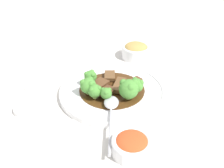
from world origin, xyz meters
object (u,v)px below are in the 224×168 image
at_px(broccoli_floret_1, 95,91).
at_px(broccoli_floret_4, 136,85).
at_px(beef_strip_2, 110,76).
at_px(sauce_dish, 26,108).
at_px(beef_strip_1, 107,92).
at_px(broccoli_floret_0, 88,85).
at_px(side_bowl_kimchi, 132,145).
at_px(broccoli_floret_3, 91,76).
at_px(main_plate, 112,91).
at_px(beef_strip_4, 99,84).
at_px(broccoli_floret_2, 106,93).
at_px(side_bowl_appetizer, 136,50).
at_px(beef_strip_3, 119,85).
at_px(serving_spoon, 111,107).
at_px(broccoli_floret_5, 129,89).
at_px(beef_strip_0, 132,83).

bearing_deg(broccoli_floret_1, broccoli_floret_4, 64.25).
bearing_deg(beef_strip_2, sauce_dish, -96.50).
height_order(beef_strip_1, broccoli_floret_0, broccoli_floret_0).
bearing_deg(broccoli_floret_4, side_bowl_kimchi, -45.47).
distance_m(broccoli_floret_0, broccoli_floret_3, 0.05).
xyz_separation_m(beef_strip_1, broccoli_floret_1, (-0.00, -0.04, 0.02)).
height_order(main_plate, broccoli_floret_3, broccoli_floret_3).
bearing_deg(main_plate, beef_strip_4, -150.86).
distance_m(beef_strip_4, broccoli_floret_2, 0.08).
xyz_separation_m(broccoli_floret_4, side_bowl_appetizer, (-0.19, 0.18, -0.02)).
bearing_deg(sauce_dish, main_plate, 70.23).
bearing_deg(side_bowl_appetizer, beef_strip_3, -54.63).
bearing_deg(side_bowl_kimchi, beef_strip_2, 151.39).
bearing_deg(side_bowl_appetizer, sauce_dish, -84.08).
bearing_deg(broccoli_floret_3, broccoli_floret_2, -7.33).
bearing_deg(beef_strip_4, main_plate, 29.14).
xyz_separation_m(beef_strip_1, serving_spoon, (0.06, -0.03, -0.00)).
bearing_deg(broccoli_floret_4, beef_strip_3, -159.17).
distance_m(serving_spoon, sauce_dish, 0.23).
distance_m(broccoli_floret_2, broccoli_floret_5, 0.06).
bearing_deg(beef_strip_3, side_bowl_appetizer, 125.37).
height_order(main_plate, broccoli_floret_0, broccoli_floret_0).
relative_size(beef_strip_0, broccoli_floret_2, 1.85).
xyz_separation_m(broccoli_floret_3, serving_spoon, (0.13, -0.03, -0.02)).
relative_size(main_plate, broccoli_floret_2, 8.06).
bearing_deg(sauce_dish, beef_strip_1, 64.70).
height_order(beef_strip_4, serving_spoon, serving_spoon).
xyz_separation_m(beef_strip_4, broccoli_floret_2, (0.07, -0.03, 0.02)).
bearing_deg(beef_strip_2, broccoli_floret_2, -42.66).
distance_m(beef_strip_2, broccoli_floret_4, 0.12).
relative_size(beef_strip_0, beef_strip_4, 1.16).
height_order(broccoli_floret_3, side_bowl_appetizer, broccoli_floret_3).
bearing_deg(main_plate, beef_strip_2, 148.13).
height_order(beef_strip_0, broccoli_floret_3, broccoli_floret_3).
bearing_deg(broccoli_floret_0, broccoli_floret_4, 53.42).
relative_size(main_plate, beef_strip_2, 5.23).
distance_m(broccoli_floret_2, side_bowl_appetizer, 0.31).
relative_size(beef_strip_1, broccoli_floret_0, 1.13).
height_order(broccoli_floret_0, serving_spoon, broccoli_floret_0).
bearing_deg(broccoli_floret_4, beef_strip_0, 155.51).
distance_m(beef_strip_0, beef_strip_3, 0.04).
xyz_separation_m(broccoli_floret_0, side_bowl_appetizer, (-0.11, 0.29, -0.02)).
xyz_separation_m(broccoli_floret_1, broccoli_floret_2, (0.03, 0.02, -0.00)).
bearing_deg(broccoli_floret_1, broccoli_floret_5, 51.98).
relative_size(broccoli_floret_2, broccoli_floret_5, 0.68).
bearing_deg(sauce_dish, broccoli_floret_1, 60.90).
relative_size(broccoli_floret_3, broccoli_floret_5, 0.82).
height_order(beef_strip_0, broccoli_floret_2, broccoli_floret_2).
relative_size(beef_strip_1, broccoli_floret_1, 1.30).
bearing_deg(broccoli_floret_2, main_plate, 126.22).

